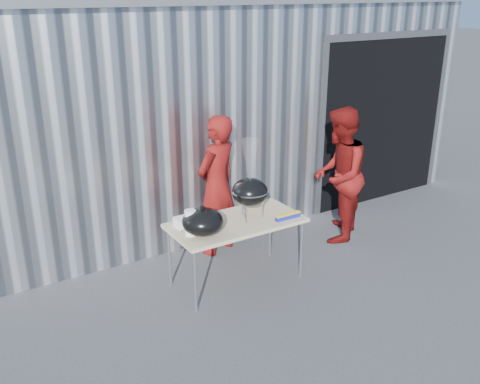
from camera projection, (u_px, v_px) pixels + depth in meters
ground at (269, 306)px, 5.72m from camera, size 80.00×80.00×0.00m
building at (163, 90)px, 9.27m from camera, size 8.20×6.20×3.10m
folding_table at (236, 224)px, 5.97m from camera, size 1.50×0.75×0.75m
kettle_grill at (250, 184)px, 5.86m from camera, size 0.41×0.41×0.93m
grill_lid at (203, 222)px, 5.60m from camera, size 0.44×0.44×0.32m
paper_towels at (190, 223)px, 5.58m from camera, size 0.12×0.12×0.28m
white_tub at (184, 222)px, 5.83m from camera, size 0.20×0.15×0.10m
foil_box at (288, 216)px, 6.01m from camera, size 0.32×0.06×0.06m
person_cook at (217, 186)px, 6.63m from camera, size 0.76×0.64×1.78m
person_bystander at (339, 175)px, 6.99m from camera, size 1.10×1.08×1.79m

